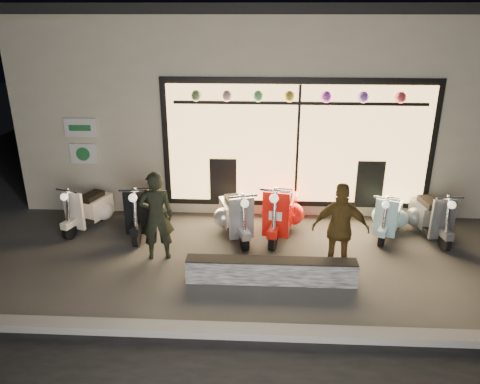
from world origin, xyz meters
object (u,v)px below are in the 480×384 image
object	(u,v)px
scooter_silver	(235,214)
woman	(340,229)
graffiti_barrier	(271,271)
scooter_red	(281,211)
man	(156,216)

from	to	relation	value
scooter_silver	woman	xyz separation A→B (m)	(1.80, -1.33, 0.38)
woman	scooter_silver	bearing A→B (deg)	-30.43
graffiti_barrier	woman	size ratio (longest dim) A/B	1.73
graffiti_barrier	scooter_red	xyz separation A→B (m)	(0.21, 1.85, 0.24)
scooter_silver	scooter_red	world-z (taller)	scooter_red
man	graffiti_barrier	bearing A→B (deg)	150.12
man	woman	bearing A→B (deg)	163.77
graffiti_barrier	woman	world-z (taller)	woman
man	woman	distance (m)	3.09
man	woman	world-z (taller)	man
woman	man	bearing A→B (deg)	0.37
scooter_silver	man	xyz separation A→B (m)	(-1.28, -1.02, 0.40)
graffiti_barrier	scooter_red	size ratio (longest dim) A/B	1.75
man	scooter_silver	bearing A→B (deg)	-151.81
graffiti_barrier	woman	bearing A→B (deg)	18.97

